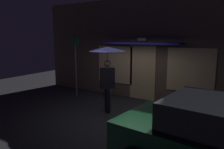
{
  "coord_description": "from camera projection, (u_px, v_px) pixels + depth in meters",
  "views": [
    {
      "loc": [
        3.46,
        -5.79,
        2.53
      ],
      "look_at": [
        -0.18,
        0.11,
        1.32
      ],
      "focal_mm": 34.49,
      "sensor_mm": 36.0,
      "label": 1
    }
  ],
  "objects": [
    {
      "name": "ground_plane",
      "position": [
        115.0,
        115.0,
        7.08
      ],
      "size": [
        18.0,
        18.0,
        0.0
      ],
      "primitive_type": "plane",
      "color": "#26262B"
    },
    {
      "name": "building_facade",
      "position": [
        145.0,
        50.0,
        8.69
      ],
      "size": [
        10.03,
        1.0,
        4.09
      ],
      "color": "brown",
      "rests_on": "ground"
    },
    {
      "name": "sidewalk_bollard",
      "position": [
        108.0,
        91.0,
        9.12
      ],
      "size": [
        0.27,
        0.27,
        0.52
      ],
      "primitive_type": "cylinder",
      "color": "#9E998E",
      "rests_on": "ground"
    },
    {
      "name": "street_sign_post",
      "position": [
        76.0,
        63.0,
        9.04
      ],
      "size": [
        0.4,
        0.07,
        2.59
      ],
      "color": "#595B60",
      "rests_on": "ground"
    },
    {
      "name": "person_with_umbrella",
      "position": [
        107.0,
        62.0,
        7.07
      ],
      "size": [
        1.22,
        1.22,
        2.22
      ],
      "rotation": [
        0.0,
        0.0,
        0.81
      ],
      "color": "black",
      "rests_on": "ground"
    }
  ]
}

